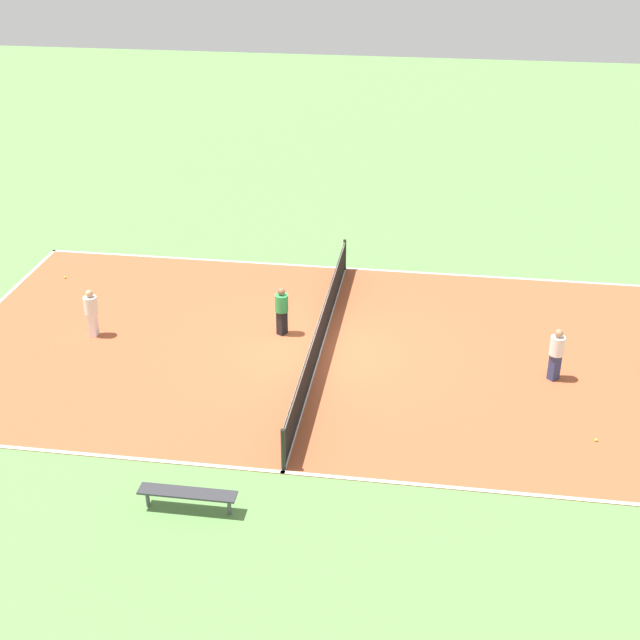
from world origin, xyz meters
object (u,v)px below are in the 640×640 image
Objects in this scene: tennis_ball_midcourt at (596,440)px; tennis_ball_far_baseline at (65,277)px; bench at (187,494)px; player_far_green at (282,309)px; player_near_white at (556,352)px; tennis_net at (320,333)px; tennis_ball_near_net at (301,386)px; player_far_white at (91,310)px.

tennis_ball_midcourt is 16.48m from tennis_ball_far_baseline.
player_far_green reaches higher than bench.
player_near_white is 20.28× the size of tennis_ball_far_baseline.
bench reaches higher than tennis_ball_midcourt.
tennis_net is 5.39× the size of bench.
tennis_ball_near_net is (2.65, 0.97, -0.73)m from player_far_green.
tennis_ball_far_baseline is at bearing 121.06° from player_near_white.
bench is at bearing -13.43° from tennis_net.
player_far_white is (-0.51, -12.13, -0.02)m from player_near_white.
tennis_net is 7.83× the size of player_far_white.
player_far_green is at bearing 86.39° from bench.
player_far_green is 20.15× the size of tennis_ball_midcourt.
player_far_white is 13.25m from tennis_ball_midcourt.
tennis_ball_near_net is 1.00× the size of tennis_ball_far_baseline.
bench is at bearing -16.39° from tennis_ball_near_net.
tennis_net is at bearing -115.81° from tennis_ball_midcourt.
player_far_white is 19.91× the size of tennis_ball_midcourt.
tennis_ball_midcourt is at bearing 66.61° from tennis_ball_far_baseline.
bench is 12.22m from tennis_ball_far_baseline.
tennis_ball_midcourt is (-3.59, 8.30, -0.34)m from bench.
player_near_white is 6.32m from tennis_ball_near_net.
player_near_white reaches higher than tennis_ball_far_baseline.
tennis_net is 155.92× the size of tennis_ball_near_net.
bench is 1.44× the size of player_far_green.
tennis_ball_far_baseline is at bearing -145.99° from player_far_white.
tennis_ball_far_baseline is (-3.42, -2.27, -0.72)m from player_far_white.
player_far_white is at bearing 124.17° from bench.
tennis_net is at bearing 174.46° from tennis_ball_near_net.
tennis_ball_midcourt is 6.99m from tennis_ball_near_net.
bench is 28.92× the size of tennis_ball_near_net.
player_far_white reaches higher than bench.
tennis_ball_far_baseline is (-3.31, -8.45, -0.48)m from tennis_net.
player_near_white reaches higher than tennis_ball_midcourt.
tennis_ball_midcourt is (3.23, 6.68, -0.48)m from tennis_net.
player_far_green is (-7.55, 0.48, 0.39)m from bench.
player_far_green is 20.15× the size of tennis_ball_near_net.
bench is 9.05m from tennis_ball_midcourt.
player_far_white is at bearing -106.79° from tennis_ball_near_net.
player_near_white is at bearing 74.74° from tennis_ball_far_baseline.
tennis_net is at bearing 130.42° from player_near_white.
tennis_net reaches higher than bench.
player_far_white is (0.11, -6.18, 0.24)m from tennis_net.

